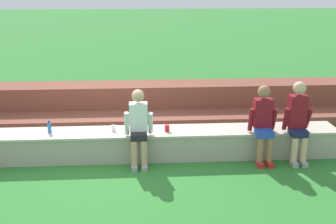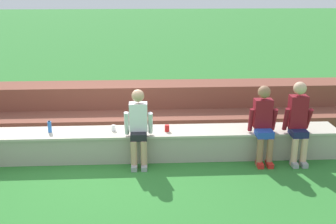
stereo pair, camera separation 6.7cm
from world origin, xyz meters
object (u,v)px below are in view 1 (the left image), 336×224
at_px(person_left_of_center, 139,126).
at_px(water_bottle_mid_right, 49,127).
at_px(plastic_cup_right_end, 113,128).
at_px(person_center, 263,122).
at_px(person_right_of_center, 298,120).
at_px(plastic_cup_left_end, 167,128).

relative_size(person_left_of_center, water_bottle_mid_right, 6.07).
distance_m(person_left_of_center, plastic_cup_right_end, 0.59).
bearing_deg(person_center, person_right_of_center, -3.33).
bearing_deg(plastic_cup_right_end, plastic_cup_left_end, -4.83).
xyz_separation_m(water_bottle_mid_right, plastic_cup_right_end, (1.12, 0.01, -0.05)).
relative_size(person_left_of_center, person_center, 0.98).
bearing_deg(person_left_of_center, person_right_of_center, 0.02).
height_order(plastic_cup_left_end, plastic_cup_right_end, plastic_cup_left_end).
bearing_deg(plastic_cup_right_end, person_center, -6.68).
bearing_deg(plastic_cup_left_end, plastic_cup_right_end, 175.17).
bearing_deg(water_bottle_mid_right, person_center, -4.48).
bearing_deg(person_left_of_center, plastic_cup_left_end, 27.70).
height_order(person_center, person_right_of_center, person_right_of_center).
bearing_deg(plastic_cup_left_end, water_bottle_mid_right, 178.17).
height_order(person_right_of_center, plastic_cup_left_end, person_right_of_center).
bearing_deg(water_bottle_mid_right, plastic_cup_left_end, -1.83).
bearing_deg(person_right_of_center, plastic_cup_left_end, 173.42).
bearing_deg(person_center, plastic_cup_right_end, 173.32).
xyz_separation_m(person_left_of_center, person_right_of_center, (2.78, 0.00, 0.05)).
distance_m(person_center, plastic_cup_right_end, 2.65).
height_order(person_right_of_center, water_bottle_mid_right, person_right_of_center).
xyz_separation_m(person_right_of_center, water_bottle_mid_right, (-4.36, 0.33, -0.15)).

